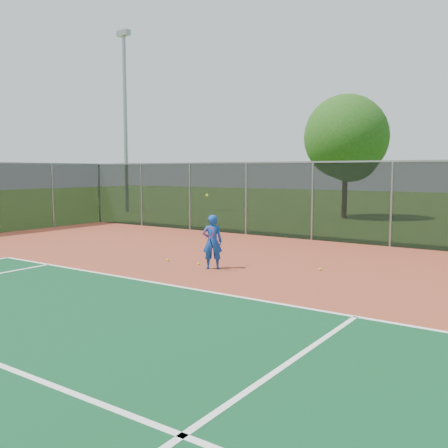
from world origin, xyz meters
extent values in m
plane|color=#345919|center=(0.00, 0.00, 0.00)|extent=(120.00, 120.00, 0.00)
cube|color=#993E27|center=(0.00, 2.00, 0.01)|extent=(30.00, 20.00, 0.02)
cube|color=white|center=(2.00, 3.00, 0.03)|extent=(22.00, 0.10, 0.00)
cube|color=white|center=(2.00, -2.00, 0.03)|extent=(18.00, 0.10, 0.00)
cube|color=black|center=(0.00, 12.00, 1.52)|extent=(30.00, 0.04, 3.00)
cube|color=gray|center=(0.00, 12.00, 3.02)|extent=(30.00, 0.06, 0.06)
imported|color=#113EA4|center=(-2.83, 5.20, 0.76)|extent=(0.65, 0.61, 1.49)
cylinder|color=black|center=(-2.68, 4.95, 0.76)|extent=(0.03, 0.15, 0.27)
torus|color=#A51414|center=(-2.68, 4.85, 1.06)|extent=(0.30, 0.13, 0.29)
sphere|color=#C0E01A|center=(-3.08, 5.30, 2.02)|extent=(0.07, 0.07, 0.07)
sphere|color=#C0E01A|center=(-3.48, 5.43, 0.06)|extent=(0.07, 0.07, 0.07)
sphere|color=#C0E01A|center=(-4.59, 5.37, 0.06)|extent=(0.07, 0.07, 0.07)
sphere|color=#C0E01A|center=(-0.30, 6.65, 0.06)|extent=(0.07, 0.07, 0.07)
cylinder|color=gray|center=(-18.71, 17.60, 5.59)|extent=(0.24, 0.24, 11.18)
cube|color=gray|center=(-18.71, 17.60, 11.35)|extent=(0.90, 0.40, 0.35)
cylinder|color=#3C2315|center=(-5.32, 21.44, 1.33)|extent=(0.30, 0.30, 2.65)
sphere|color=#1B4512|center=(-5.32, 21.44, 4.57)|extent=(4.71, 4.71, 4.71)
sphere|color=#1B4512|center=(-4.92, 21.14, 3.68)|extent=(3.24, 3.24, 3.24)
camera|label=1|loc=(5.05, -5.69, 2.69)|focal=40.00mm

